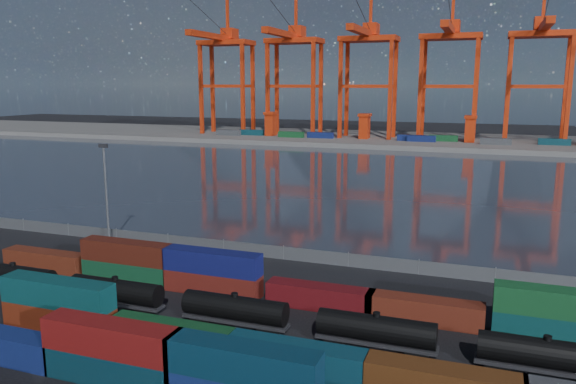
% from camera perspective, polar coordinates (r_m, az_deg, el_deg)
% --- Properties ---
extents(ground, '(700.00, 700.00, 0.00)m').
position_cam_1_polar(ground, '(61.48, -9.84, -14.27)').
color(ground, black).
rests_on(ground, ground).
extents(harbor_water, '(700.00, 700.00, 0.00)m').
position_cam_1_polar(harbor_water, '(157.79, 9.29, 1.28)').
color(harbor_water, '#282E3A').
rests_on(harbor_water, ground).
extents(far_quay, '(700.00, 70.00, 2.00)m').
position_cam_1_polar(far_quay, '(260.80, 13.61, 5.10)').
color(far_quay, '#514F4C').
rests_on(far_quay, ground).
extents(distant_mountains, '(2470.00, 1100.00, 520.00)m').
position_cam_1_polar(distant_mountains, '(1659.84, 21.90, 16.87)').
color(distant_mountains, '#1E2630').
rests_on(distant_mountains, ground).
extents(container_row_mid, '(141.97, 2.66, 5.66)m').
position_cam_1_polar(container_row_mid, '(53.26, 0.04, -15.78)').
color(container_row_mid, '#3E4043').
rests_on(container_row_mid, ground).
extents(container_row_north, '(141.82, 2.61, 5.55)m').
position_cam_1_polar(container_row_north, '(66.46, 4.98, -10.27)').
color(container_row_north, '#0F234D').
rests_on(container_row_north, ground).
extents(tanker_string, '(120.73, 2.63, 3.76)m').
position_cam_1_polar(tanker_string, '(75.01, -21.90, -8.66)').
color(tanker_string, black).
rests_on(tanker_string, ground).
extents(waterfront_fence, '(160.12, 0.12, 2.20)m').
position_cam_1_polar(waterfront_fence, '(84.88, -0.46, -6.22)').
color(waterfront_fence, '#595B5E').
rests_on(waterfront_fence, ground).
extents(yard_light_mast, '(1.60, 0.40, 16.60)m').
position_cam_1_polar(yard_light_mast, '(95.65, -18.01, 0.31)').
color(yard_light_mast, slate).
rests_on(yard_light_mast, ground).
extents(gantry_cranes, '(200.32, 48.62, 65.83)m').
position_cam_1_polar(gantry_cranes, '(254.24, 12.11, 13.91)').
color(gantry_cranes, red).
rests_on(gantry_cranes, ground).
extents(quay_containers, '(172.58, 10.99, 2.60)m').
position_cam_1_polar(quay_containers, '(247.70, 10.71, 5.46)').
color(quay_containers, navy).
rests_on(quay_containers, far_quay).
extents(straddle_carriers, '(140.00, 7.00, 11.10)m').
position_cam_1_polar(straddle_carriers, '(250.61, 12.85, 6.48)').
color(straddle_carriers, red).
rests_on(straddle_carriers, far_quay).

